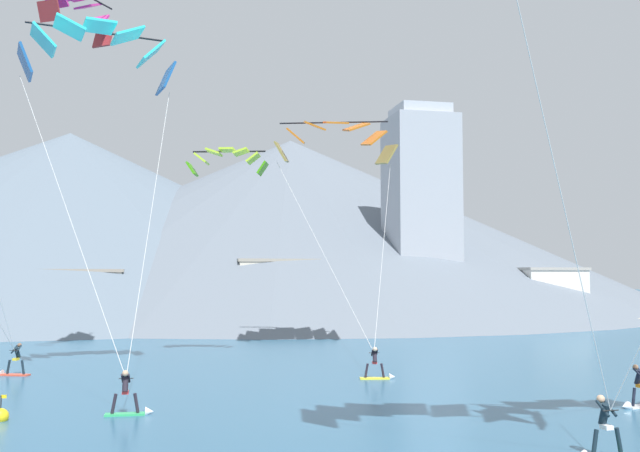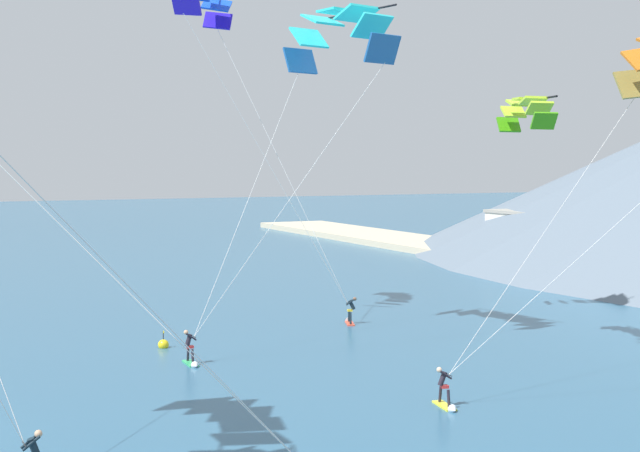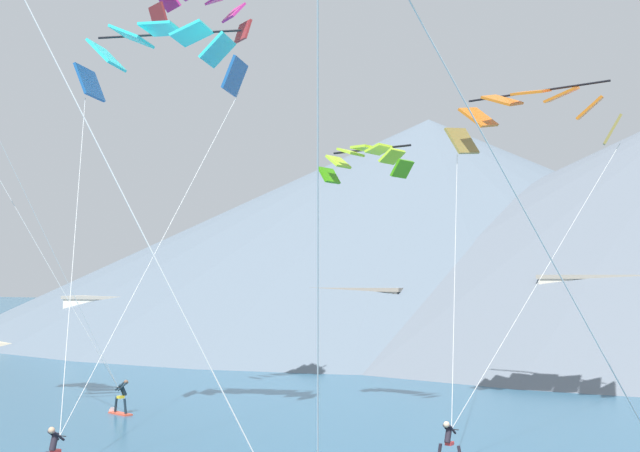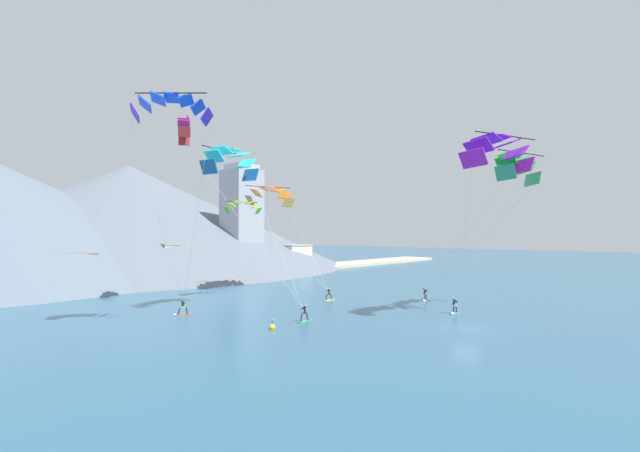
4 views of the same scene
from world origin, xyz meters
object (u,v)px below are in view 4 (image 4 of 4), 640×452
(kitesurfer_far_right, at_px, (181,310))
(race_marker_buoy, at_px, (272,327))
(parafoil_kite_far_right, at_px, (172,107))
(kitesurfer_far_left, at_px, (425,297))
(kitesurfer_near_trail, at_px, (330,297))
(parafoil_kite_near_trail, at_px, (271,194))
(parafoil_kite_distant_low_drift, at_px, (184,128))
(parafoil_kite_mid_center, at_px, (497,150))
(parafoil_kite_far_left, at_px, (516,165))
(kitesurfer_near_lead, at_px, (306,316))
(parafoil_kite_distant_high_outer, at_px, (243,205))
(parafoil_kite_near_lead, at_px, (231,160))
(kitesurfer_mid_center, at_px, (454,309))

(kitesurfer_far_right, height_order, race_marker_buoy, kitesurfer_far_right)
(parafoil_kite_far_right, bearing_deg, kitesurfer_far_left, -13.37)
(kitesurfer_near_trail, height_order, parafoil_kite_near_trail, parafoil_kite_near_trail)
(kitesurfer_near_trail, xyz_separation_m, parafoil_kite_distant_low_drift, (-15.59, 8.66, 20.08))
(race_marker_buoy, bearing_deg, kitesurfer_far_right, 99.66)
(parafoil_kite_mid_center, height_order, parafoil_kite_far_right, parafoil_kite_far_right)
(kitesurfer_near_trail, bearing_deg, parafoil_kite_far_left, -71.02)
(kitesurfer_near_lead, height_order, parafoil_kite_distant_low_drift, parafoil_kite_distant_low_drift)
(kitesurfer_near_lead, relative_size, parafoil_kite_distant_high_outer, 0.35)
(parafoil_kite_mid_center, relative_size, parafoil_kite_distant_high_outer, 3.28)
(parafoil_kite_near_lead, bearing_deg, parafoil_kite_far_right, -155.40)
(kitesurfer_mid_center, bearing_deg, kitesurfer_far_right, 133.20)
(kitesurfer_mid_center, xyz_separation_m, parafoil_kite_near_trail, (-1.10, 27.68, 13.74))
(parafoil_kite_distant_high_outer, xyz_separation_m, parafoil_kite_distant_low_drift, (-8.82, -0.44, 8.39))
(kitesurfer_near_lead, xyz_separation_m, parafoil_kite_far_right, (-11.51, 4.75, 18.73))
(kitesurfer_near_trail, relative_size, kitesurfer_far_right, 1.01)
(race_marker_buoy, bearing_deg, parafoil_kite_far_left, -30.85)
(kitesurfer_mid_center, bearing_deg, kitesurfer_near_trail, 96.18)
(parafoil_kite_distant_high_outer, height_order, race_marker_buoy, parafoil_kite_distant_high_outer)
(kitesurfer_far_right, bearing_deg, parafoil_kite_near_lead, -34.56)
(parafoil_kite_far_left, bearing_deg, kitesurfer_near_lead, 143.29)
(parafoil_kite_far_right, height_order, parafoil_kite_distant_high_outer, parafoil_kite_far_right)
(kitesurfer_far_left, distance_m, parafoil_kite_distant_low_drift, 35.47)
(parafoil_kite_near_trail, height_order, parafoil_kite_distant_high_outer, parafoil_kite_near_trail)
(kitesurfer_near_trail, height_order, parafoil_kite_distant_high_outer, parafoil_kite_distant_high_outer)
(kitesurfer_near_trail, distance_m, kitesurfer_mid_center, 15.81)
(kitesurfer_near_trail, bearing_deg, parafoil_kite_distant_high_outer, 126.69)
(kitesurfer_far_right, distance_m, parafoil_kite_near_trail, 24.07)
(kitesurfer_near_lead, distance_m, kitesurfer_far_left, 19.17)
(parafoil_kite_far_right, bearing_deg, parafoil_kite_near_lead, 24.60)
(kitesurfer_far_right, bearing_deg, parafoil_kite_distant_high_outer, 19.53)
(kitesurfer_near_lead, relative_size, parafoil_kite_far_right, 0.09)
(kitesurfer_far_left, relative_size, kitesurfer_far_right, 1.01)
(parafoil_kite_mid_center, xyz_separation_m, race_marker_buoy, (-16.47, 13.92, -16.39))
(kitesurfer_mid_center, bearing_deg, parafoil_kite_distant_low_drift, 125.36)
(kitesurfer_mid_center, relative_size, parafoil_kite_near_trail, 0.13)
(parafoil_kite_far_left, bearing_deg, kitesurfer_far_right, 134.23)
(parafoil_kite_far_left, distance_m, parafoil_kite_far_right, 35.40)
(parafoil_kite_mid_center, height_order, parafoil_kite_far_left, parafoil_kite_mid_center)
(kitesurfer_near_trail, xyz_separation_m, kitesurfer_mid_center, (1.70, -15.72, 0.09))
(kitesurfer_far_left, height_order, parafoil_kite_distant_low_drift, parafoil_kite_distant_low_drift)
(parafoil_kite_mid_center, bearing_deg, kitesurfer_near_trail, 91.67)
(kitesurfer_mid_center, distance_m, race_marker_buoy, 19.71)
(kitesurfer_far_right, height_order, parafoil_kite_distant_high_outer, parafoil_kite_distant_high_outer)
(kitesurfer_far_left, distance_m, parafoil_kite_far_right, 36.54)
(kitesurfer_near_trail, height_order, parafoil_kite_far_left, parafoil_kite_far_left)
(kitesurfer_far_left, relative_size, parafoil_kite_far_left, 0.11)
(parafoil_kite_near_lead, bearing_deg, kitesurfer_far_left, -28.31)
(kitesurfer_near_lead, distance_m, parafoil_kite_distant_low_drift, 25.58)
(kitesurfer_mid_center, distance_m, kitesurfer_far_left, 8.78)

